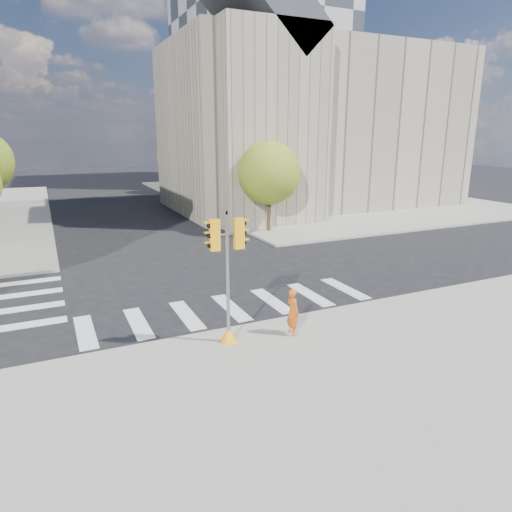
{
  "coord_description": "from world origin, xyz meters",
  "views": [
    {
      "loc": [
        -6.25,
        -17.61,
        6.6
      ],
      "look_at": [
        0.8,
        -2.4,
        2.1
      ],
      "focal_mm": 32.0,
      "sensor_mm": 36.0,
      "label": 1
    }
  ],
  "objects_px": {
    "lamp_far": "(195,154)",
    "lamp_near": "(251,162)",
    "photographer": "(293,312)",
    "traffic_signal": "(228,289)"
  },
  "relations": [
    {
      "from": "lamp_far",
      "to": "lamp_near",
      "type": "bearing_deg",
      "value": -90.0
    },
    {
      "from": "lamp_far",
      "to": "photographer",
      "type": "distance_m",
      "value": 34.39
    },
    {
      "from": "lamp_far",
      "to": "traffic_signal",
      "type": "bearing_deg",
      "value": -105.87
    },
    {
      "from": "lamp_near",
      "to": "traffic_signal",
      "type": "height_order",
      "value": "lamp_near"
    },
    {
      "from": "photographer",
      "to": "lamp_near",
      "type": "bearing_deg",
      "value": -24.17
    },
    {
      "from": "traffic_signal",
      "to": "lamp_far",
      "type": "bearing_deg",
      "value": 79.1
    },
    {
      "from": "lamp_far",
      "to": "photographer",
      "type": "height_order",
      "value": "lamp_far"
    },
    {
      "from": "lamp_near",
      "to": "photographer",
      "type": "height_order",
      "value": "lamp_near"
    },
    {
      "from": "lamp_far",
      "to": "traffic_signal",
      "type": "xyz_separation_m",
      "value": [
        -9.4,
        -33.07,
        -2.65
      ]
    },
    {
      "from": "lamp_far",
      "to": "traffic_signal",
      "type": "height_order",
      "value": "lamp_far"
    }
  ]
}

